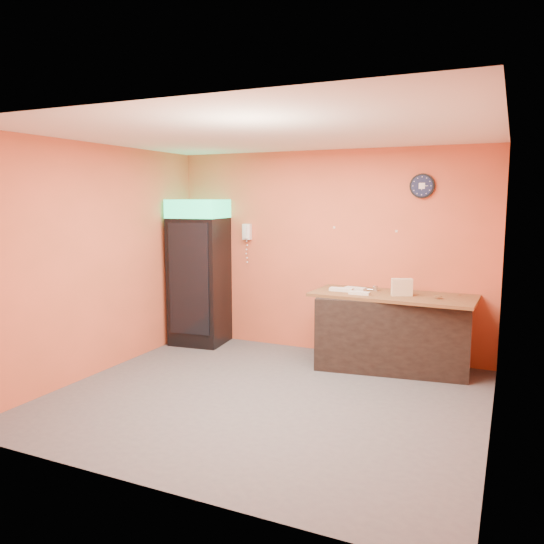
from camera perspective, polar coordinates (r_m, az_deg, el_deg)
The scene contains 15 objects.
floor at distance 5.91m, azimuth -0.64°, elevation -13.35°, with size 4.50×4.50×0.00m, color #47474C.
back_wall at distance 7.40m, azimuth 5.94°, elevation 2.10°, with size 4.50×0.02×2.80m, color #E0603F.
left_wall at distance 6.82m, azimuth -18.05°, elevation 1.26°, with size 0.02×4.00×2.80m, color #E0603F.
right_wall at distance 5.04m, azimuth 23.18°, elevation -1.20°, with size 0.02×4.00×2.80m, color #E0603F.
ceiling at distance 5.55m, azimuth -0.68°, elevation 14.72°, with size 4.50×4.00×0.02m, color white.
beverage_cooler at distance 7.89m, azimuth -7.92°, elevation -0.21°, with size 0.82×0.83×2.13m.
prep_counter at distance 6.92m, azimuth 12.75°, elevation -6.39°, with size 1.83×0.81×0.92m, color black.
wall_clock at distance 7.04m, azimuth 15.85°, elevation 8.90°, with size 0.31×0.06×0.31m.
wall_phone at distance 7.81m, azimuth -2.73°, elevation 4.35°, with size 0.13×0.11×0.23m.
butcher_paper at distance 6.82m, azimuth 12.88°, elevation -2.49°, with size 2.00×0.87×0.04m, color brown.
sub_roll_stack at distance 6.70m, azimuth 13.80°, elevation -1.61°, with size 0.27×0.18×0.21m.
wrapped_sandwich_left at distance 6.90m, azimuth 7.46°, elevation -1.88°, with size 0.30×0.12×0.04m, color silver.
wrapped_sandwich_mid at distance 6.70m, azimuth 9.37°, elevation -2.25°, with size 0.26×0.10×0.04m, color silver.
wrapped_sandwich_right at distance 7.00m, azimuth 8.95°, elevation -1.79°, with size 0.27×0.11×0.04m, color silver.
kitchen_tool at distance 6.99m, azimuth 11.06°, elevation -1.73°, with size 0.07×0.07×0.07m, color silver.
Camera 1 is at (2.34, -4.98, 2.14)m, focal length 35.00 mm.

